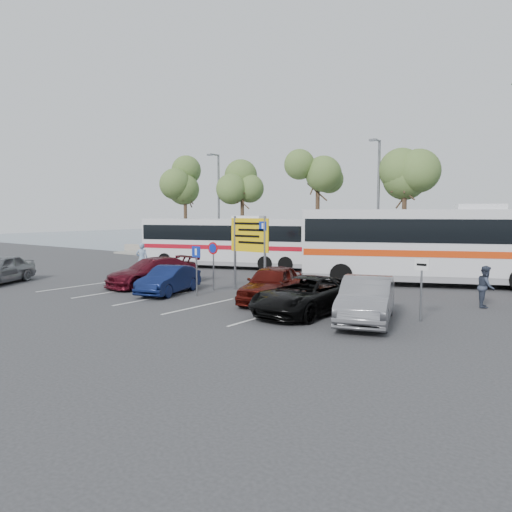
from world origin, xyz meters
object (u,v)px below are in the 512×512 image
Objects in this scene: street_lamp_right at (378,199)px; coach_bus_right at (435,248)px; car_maroon at (152,272)px; pedestrian_near at (142,259)px; direction_sign at (250,241)px; pedestrian_far at (486,287)px; street_lamp_left at (218,201)px; car_silver_b at (366,300)px; car_blue at (169,280)px; coach_bus_left at (225,244)px; car_red at (272,284)px; suv_black at (306,295)px.

street_lamp_right is 0.59× the size of coach_bus_right.
pedestrian_near is at bearing 151.96° from car_maroon.
direction_sign reaches higher than car_maroon.
pedestrian_far is at bearing 144.12° from pedestrian_near.
pedestrian_near is at bearing -157.47° from coach_bus_right.
pedestrian_far is at bearing -44.51° from street_lamp_right.
car_silver_b is (18.30, -13.18, -3.82)m from street_lamp_left.
car_blue is at bearing -132.87° from direction_sign.
coach_bus_left is (-7.50, 7.01, -0.79)m from direction_sign.
coach_bus_left is at bearing 112.09° from car_maroon.
pedestrian_near is at bearing 79.81° from pedestrian_far.
street_lamp_right is 14.82m from pedestrian_near.
street_lamp_right is 4.79× the size of pedestrian_far.
direction_sign reaches higher than car_silver_b.
car_red is (0.50, -12.02, -3.83)m from street_lamp_right.
direction_sign is 0.72× the size of suv_black.
coach_bus_left is (3.50, -3.31, -2.96)m from street_lamp_left.
street_lamp_right is 1.76× the size of car_red.
car_blue is at bearing -109.31° from street_lamp_right.
pedestrian_near is (-1.37, -6.09, -0.67)m from coach_bus_left.
coach_bus_right reaches higher than car_maroon.
coach_bus_left is at bearing -43.40° from street_lamp_left.
car_silver_b is (2.40, 0.07, 0.08)m from suv_black.
street_lamp_right reaches higher than car_blue.
coach_bus_right is 2.69× the size of car_maroon.
direction_sign is at bearing 88.98° from pedestrian_far.
street_lamp_left is at bearing 136.60° from coach_bus_left.
car_maroon is 1.11× the size of car_red.
car_blue is 0.87× the size of car_red.
car_maroon is (2.50, -8.71, -0.91)m from coach_bus_left.
coach_bus_right is at bearing 162.01° from pedestrian_near.
street_lamp_left is 16.08m from car_blue.
car_silver_b is (4.80, -1.16, 0.01)m from car_red.
suv_black is (2.40, -1.23, -0.07)m from car_red.
direction_sign is 9.79m from coach_bus_right.
street_lamp_left is at bearing 122.60° from car_maroon.
pedestrian_near is (-16.17, 3.79, 0.19)m from car_silver_b.
coach_bus_right is (4.50, -3.02, -2.65)m from street_lamp_right.
car_red is at bearing -34.22° from direction_sign.
pedestrian_near reaches higher than pedestrian_far.
pedestrian_near is at bearing 166.03° from suv_black.
suv_black is 14.30m from pedestrian_near.
direction_sign is at bearing 130.14° from car_red.
coach_bus_left is at bearing -178.81° from coach_bus_right.
pedestrian_near reaches higher than car_silver_b.
direction_sign is at bearing 24.80° from car_maroon.
suv_black is at bearing 163.11° from car_silver_b.
street_lamp_left and street_lamp_right have the same top height.
suv_black is (15.90, -13.25, -3.90)m from street_lamp_left.
pedestrian_far reaches higher than car_red.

